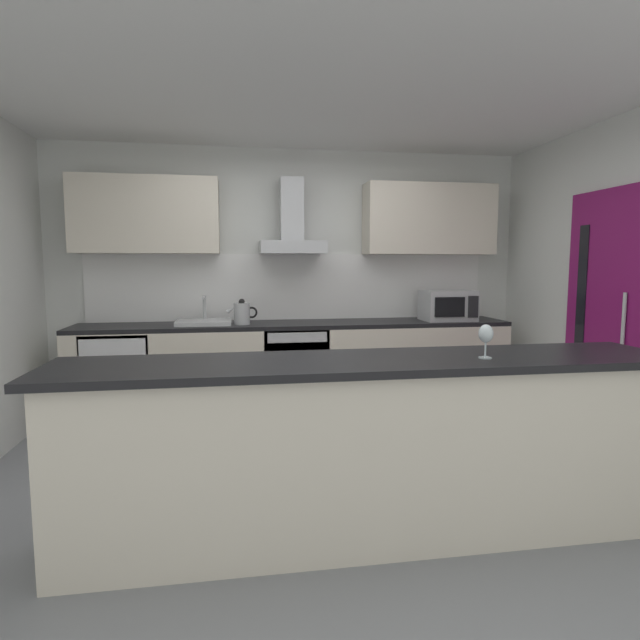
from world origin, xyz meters
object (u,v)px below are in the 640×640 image
Objects in this scene: oven at (294,368)px; microwave at (448,305)px; kettle at (242,313)px; refrigerator at (121,378)px; range_hood at (292,230)px; sink at (204,321)px; wine_glass at (486,335)px.

oven is 1.65m from microwave.
microwave is 2.03m from kettle.
refrigerator is 2.10m from range_hood.
sink is 1.21m from range_hood.
microwave reaches higher than refrigerator.
range_hood is at bearing 18.46° from kettle.
sink is at bearing 123.10° from wine_glass.
microwave is 2.81× the size of wine_glass.
microwave reaches higher than wine_glass.
refrigerator is 2.94× the size of kettle.
oven is 2.77× the size of kettle.
wine_glass is at bearing -73.06° from oven.
range_hood reaches higher than sink.
microwave is at bearing -1.03° from oven.
oven is at bearing 106.94° from wine_glass.
sink is 2.81× the size of wine_glass.
range_hood is at bearing 90.00° from oven.
wine_glass is (0.73, -2.40, 0.64)m from oven.
range_hood reaches higher than microwave.
refrigerator is at bearing -179.90° from oven.
refrigerator is 3.20m from microwave.
range_hood is 4.05× the size of wine_glass.
range_hood reaches higher than kettle.
microwave is (3.14, -0.03, 0.62)m from refrigerator.
refrigerator is at bearing 179.54° from microwave.
sink is at bearing 172.75° from kettle.
oven is at bearing -90.00° from range_hood.
oven is at bearing 178.97° from microwave.
microwave is 0.69× the size of range_hood.
wine_glass reaches higher than refrigerator.
refrigerator is 0.91m from sink.
oven is 1.33m from range_hood.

